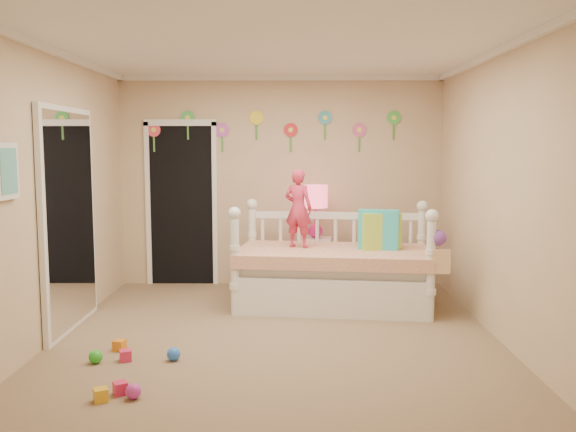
{
  "coord_description": "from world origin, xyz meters",
  "views": [
    {
      "loc": [
        0.14,
        -5.42,
        1.72
      ],
      "look_at": [
        0.1,
        0.6,
        1.05
      ],
      "focal_mm": 38.26,
      "sensor_mm": 36.0,
      "label": 1
    }
  ],
  "objects_px": {
    "daybed": "(333,255)",
    "table_lamp": "(316,203)",
    "child": "(298,208)",
    "nightstand": "(315,264)"
  },
  "relations": [
    {
      "from": "nightstand",
      "to": "table_lamp",
      "type": "relative_size",
      "value": 1.01
    },
    {
      "from": "daybed",
      "to": "nightstand",
      "type": "height_order",
      "value": "daybed"
    },
    {
      "from": "nightstand",
      "to": "table_lamp",
      "type": "bearing_deg",
      "value": 96.77
    },
    {
      "from": "daybed",
      "to": "table_lamp",
      "type": "relative_size",
      "value": 3.28
    },
    {
      "from": "daybed",
      "to": "table_lamp",
      "type": "bearing_deg",
      "value": 109.65
    },
    {
      "from": "daybed",
      "to": "child",
      "type": "distance_m",
      "value": 0.63
    },
    {
      "from": "child",
      "to": "nightstand",
      "type": "relative_size",
      "value": 1.34
    },
    {
      "from": "daybed",
      "to": "child",
      "type": "height_order",
      "value": "child"
    },
    {
      "from": "child",
      "to": "table_lamp",
      "type": "xyz_separation_m",
      "value": [
        0.21,
        0.62,
        0.0
      ]
    },
    {
      "from": "daybed",
      "to": "table_lamp",
      "type": "height_order",
      "value": "table_lamp"
    }
  ]
}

